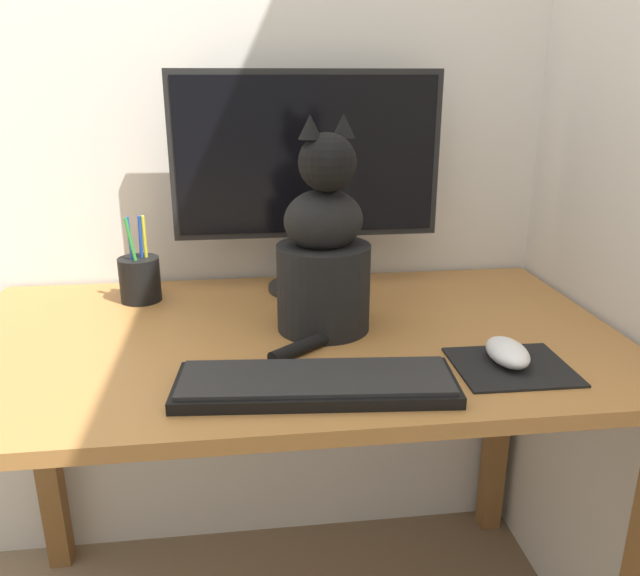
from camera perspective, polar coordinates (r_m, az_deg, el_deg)
wall_back at (r=1.40m, az=-4.59°, el=23.05°), size 7.00×0.04×2.50m
desk at (r=1.16m, az=-2.88°, el=-8.81°), size 1.18×0.67×0.71m
monitor at (r=1.29m, az=-1.20°, el=10.87°), size 0.55×0.17×0.45m
keyboard at (r=0.92m, az=-0.39°, el=-8.69°), size 0.42×0.17×0.02m
mousepad_right at (r=1.03m, az=17.10°, el=-6.88°), size 0.18×0.16×0.00m
computer_mouse_right at (r=1.03m, az=16.76°, el=-5.65°), size 0.06×0.10×0.04m
cat at (r=1.09m, az=0.36°, el=3.12°), size 0.21×0.26×0.38m
pen_cup at (r=1.32m, az=-16.15°, el=0.87°), size 0.08×0.08×0.18m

